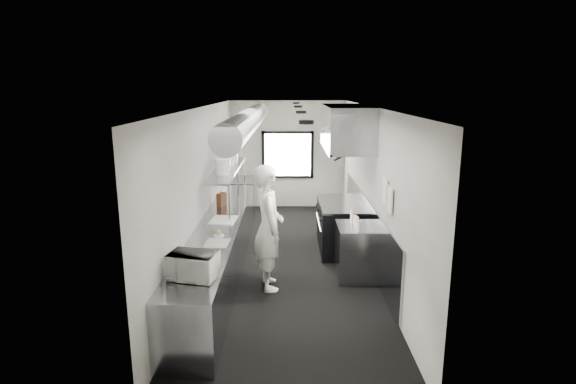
{
  "coord_description": "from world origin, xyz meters",
  "views": [
    {
      "loc": [
        0.0,
        -7.91,
        3.13
      ],
      "look_at": [
        0.01,
        -0.2,
        1.36
      ],
      "focal_mm": 28.51,
      "sensor_mm": 36.0,
      "label": 1
    }
  ],
  "objects_px": {
    "far_work_table": "(242,197)",
    "squeeze_bottle_d": "(352,218)",
    "squeeze_bottle_e": "(352,216)",
    "squeeze_bottle_b": "(357,223)",
    "plate_stack_d": "(231,153)",
    "deli_tub_a": "(178,275)",
    "line_cook": "(268,227)",
    "squeeze_bottle_a": "(359,226)",
    "pass_shelf": "(228,170)",
    "knife_block": "(222,200)",
    "range": "(340,226)",
    "prep_counter": "(221,248)",
    "small_plate": "(219,235)",
    "plate_stack_c": "(228,157)",
    "deli_tub_b": "(186,257)",
    "microwave": "(193,266)",
    "plate_stack_b": "(224,162)",
    "exhaust_hood": "(346,128)",
    "bottle_station": "(356,252)",
    "squeeze_bottle_c": "(355,221)",
    "plate_stack_a": "(223,167)",
    "cutting_board": "(224,220)"
  },
  "relations": [
    {
      "from": "knife_block",
      "to": "squeeze_bottle_e",
      "type": "bearing_deg",
      "value": -1.65
    },
    {
      "from": "exhaust_hood",
      "to": "prep_counter",
      "type": "bearing_deg",
      "value": -151.89
    },
    {
      "from": "line_cook",
      "to": "microwave",
      "type": "xyz_separation_m",
      "value": [
        -0.83,
        -1.73,
        0.06
      ]
    },
    {
      "from": "far_work_table",
      "to": "microwave",
      "type": "height_order",
      "value": "microwave"
    },
    {
      "from": "prep_counter",
      "to": "plate_stack_b",
      "type": "relative_size",
      "value": 19.34
    },
    {
      "from": "microwave",
      "to": "plate_stack_b",
      "type": "height_order",
      "value": "plate_stack_b"
    },
    {
      "from": "squeeze_bottle_d",
      "to": "deli_tub_a",
      "type": "bearing_deg",
      "value": -136.35
    },
    {
      "from": "far_work_table",
      "to": "squeeze_bottle_e",
      "type": "bearing_deg",
      "value": -58.03
    },
    {
      "from": "plate_stack_d",
      "to": "prep_counter",
      "type": "bearing_deg",
      "value": -88.85
    },
    {
      "from": "range",
      "to": "cutting_board",
      "type": "xyz_separation_m",
      "value": [
        -2.14,
        -1.08,
        0.44
      ]
    },
    {
      "from": "small_plate",
      "to": "squeeze_bottle_e",
      "type": "xyz_separation_m",
      "value": [
        2.16,
        0.81,
        0.08
      ]
    },
    {
      "from": "pass_shelf",
      "to": "squeeze_bottle_e",
      "type": "bearing_deg",
      "value": -31.5
    },
    {
      "from": "plate_stack_c",
      "to": "squeeze_bottle_c",
      "type": "distance_m",
      "value": 3.17
    },
    {
      "from": "far_work_table",
      "to": "squeeze_bottle_e",
      "type": "distance_m",
      "value": 4.28
    },
    {
      "from": "plate_stack_d",
      "to": "squeeze_bottle_d",
      "type": "bearing_deg",
      "value": -44.54
    },
    {
      "from": "squeeze_bottle_a",
      "to": "deli_tub_b",
      "type": "bearing_deg",
      "value": -153.09
    },
    {
      "from": "range",
      "to": "squeeze_bottle_b",
      "type": "relative_size",
      "value": 8.16
    },
    {
      "from": "plate_stack_b",
      "to": "squeeze_bottle_d",
      "type": "bearing_deg",
      "value": -29.72
    },
    {
      "from": "prep_counter",
      "to": "line_cook",
      "type": "xyz_separation_m",
      "value": [
        0.85,
        -0.58,
        0.54
      ]
    },
    {
      "from": "line_cook",
      "to": "squeeze_bottle_a",
      "type": "distance_m",
      "value": 1.43
    },
    {
      "from": "bottle_station",
      "to": "squeeze_bottle_a",
      "type": "distance_m",
      "value": 0.61
    },
    {
      "from": "deli_tub_b",
      "to": "squeeze_bottle_b",
      "type": "height_order",
      "value": "squeeze_bottle_b"
    },
    {
      "from": "plate_stack_b",
      "to": "plate_stack_d",
      "type": "distance_m",
      "value": 0.93
    },
    {
      "from": "prep_counter",
      "to": "plate_stack_d",
      "type": "bearing_deg",
      "value": 91.15
    },
    {
      "from": "plate_stack_d",
      "to": "squeeze_bottle_b",
      "type": "xyz_separation_m",
      "value": [
        2.31,
        -2.54,
        -0.78
      ]
    },
    {
      "from": "squeeze_bottle_e",
      "to": "cutting_board",
      "type": "bearing_deg",
      "value": 179.39
    },
    {
      "from": "deli_tub_b",
      "to": "knife_block",
      "type": "distance_m",
      "value": 2.86
    },
    {
      "from": "deli_tub_b",
      "to": "squeeze_bottle_b",
      "type": "relative_size",
      "value": 0.66
    },
    {
      "from": "pass_shelf",
      "to": "knife_block",
      "type": "relative_size",
      "value": 12.09
    },
    {
      "from": "far_work_table",
      "to": "squeeze_bottle_b",
      "type": "xyz_separation_m",
      "value": [
        2.26,
        -4.05,
        0.55
      ]
    },
    {
      "from": "plate_stack_b",
      "to": "line_cook",
      "type": "bearing_deg",
      "value": -63.5
    },
    {
      "from": "squeeze_bottle_b",
      "to": "squeeze_bottle_d",
      "type": "bearing_deg",
      "value": 95.99
    },
    {
      "from": "plate_stack_a",
      "to": "squeeze_bottle_d",
      "type": "distance_m",
      "value": 2.54
    },
    {
      "from": "exhaust_hood",
      "to": "plate_stack_c",
      "type": "distance_m",
      "value": 2.48
    },
    {
      "from": "pass_shelf",
      "to": "range",
      "type": "relative_size",
      "value": 1.88
    },
    {
      "from": "squeeze_bottle_a",
      "to": "plate_stack_b",
      "type": "bearing_deg",
      "value": 143.27
    },
    {
      "from": "deli_tub_a",
      "to": "squeeze_bottle_d",
      "type": "bearing_deg",
      "value": 43.65
    },
    {
      "from": "small_plate",
      "to": "plate_stack_d",
      "type": "bearing_deg",
      "value": 92.62
    },
    {
      "from": "far_work_table",
      "to": "line_cook",
      "type": "xyz_separation_m",
      "value": [
        0.85,
        -4.28,
        0.54
      ]
    },
    {
      "from": "far_work_table",
      "to": "squeeze_bottle_d",
      "type": "height_order",
      "value": "squeeze_bottle_d"
    },
    {
      "from": "microwave",
      "to": "exhaust_hood",
      "type": "bearing_deg",
      "value": 70.15
    },
    {
      "from": "line_cook",
      "to": "squeeze_bottle_e",
      "type": "bearing_deg",
      "value": -76.16
    },
    {
      "from": "small_plate",
      "to": "plate_stack_c",
      "type": "height_order",
      "value": "plate_stack_c"
    },
    {
      "from": "prep_counter",
      "to": "deli_tub_b",
      "type": "distance_m",
      "value": 1.82
    },
    {
      "from": "exhaust_hood",
      "to": "microwave",
      "type": "height_order",
      "value": "exhaust_hood"
    },
    {
      "from": "exhaust_hood",
      "to": "deli_tub_b",
      "type": "relative_size",
      "value": 16.98
    },
    {
      "from": "squeeze_bottle_b",
      "to": "squeeze_bottle_c",
      "type": "distance_m",
      "value": 0.16
    },
    {
      "from": "knife_block",
      "to": "squeeze_bottle_c",
      "type": "xyz_separation_m",
      "value": [
        2.39,
        -1.3,
        -0.04
      ]
    },
    {
      "from": "small_plate",
      "to": "squeeze_bottle_b",
      "type": "xyz_separation_m",
      "value": [
        2.18,
        0.37,
        0.09
      ]
    },
    {
      "from": "plate_stack_a",
      "to": "squeeze_bottle_b",
      "type": "distance_m",
      "value": 2.68
    }
  ]
}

